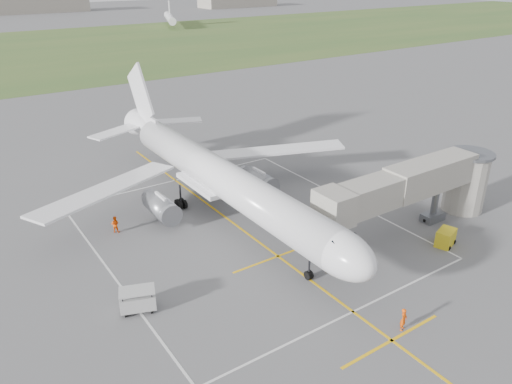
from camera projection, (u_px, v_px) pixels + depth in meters
ground at (224, 216)px, 54.53m from camera, size 700.00×700.00×0.00m
grass_strip at (6, 55)px, 152.34m from camera, size 700.00×120.00×0.02m
apron_markings at (253, 238)px, 50.15m from camera, size 28.20×60.00×0.01m
airliner at (219, 177)px, 53.27m from camera, size 38.93×46.75×13.52m
jet_bridge at (424, 185)px, 50.44m from camera, size 23.40×5.00×7.20m
gpu_unit at (446, 238)px, 48.58m from camera, size 2.50×2.07×1.63m
baggage_cart at (138, 300)px, 39.27m from camera, size 3.17×2.52×1.92m
ramp_worker_nose at (404, 319)px, 37.21m from camera, size 0.79×0.67×1.85m
ramp_worker_wing at (115, 224)px, 50.94m from camera, size 1.09×1.07×1.78m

